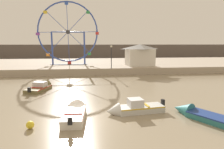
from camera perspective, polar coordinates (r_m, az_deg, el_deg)
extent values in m
plane|color=gray|center=(12.95, -9.29, -12.39)|extent=(240.00, 240.00, 0.00)
cube|color=tan|center=(39.14, -7.48, 2.85)|extent=(110.00, 20.70, 1.03)
cube|color=#564C47|center=(63.03, -7.18, 6.72)|extent=(140.00, 3.00, 4.40)
cube|color=olive|center=(20.97, -20.82, -4.00)|extent=(2.25, 3.26, 0.37)
cube|color=#B2231E|center=(20.93, -20.84, -3.61)|extent=(2.26, 3.24, 0.08)
cone|color=olive|center=(22.56, -18.45, -2.97)|extent=(1.59, 1.17, 1.42)
cube|color=black|center=(19.59, -23.18, -4.14)|extent=(0.29, 0.26, 0.44)
cube|color=silver|center=(21.19, -20.38, -2.64)|extent=(1.40, 1.18, 0.49)
cube|color=#B2231E|center=(20.61, -21.36, -3.63)|extent=(1.27, 0.50, 0.06)
cube|color=silver|center=(13.83, 8.42, -9.95)|extent=(3.29, 1.54, 0.46)
cube|color=gold|center=(13.77, 8.44, -9.20)|extent=(3.26, 1.56, 0.08)
cone|color=silver|center=(13.23, 0.24, -10.74)|extent=(1.01, 1.18, 1.08)
cube|color=black|center=(14.43, 14.71, -7.93)|extent=(0.23, 0.26, 0.44)
cube|color=silver|center=(13.54, 6.90, -8.16)|extent=(1.06, 1.02, 0.52)
cube|color=gold|center=(13.90, 9.97, -8.77)|extent=(0.28, 0.98, 0.06)
cone|color=teal|center=(14.47, 19.95, -9.65)|extent=(1.64, 1.68, 1.16)
cube|color=silver|center=(12.64, -11.03, -11.81)|extent=(1.41, 3.17, 0.49)
cube|color=#B2231E|center=(12.56, -11.06, -10.93)|extent=(1.42, 3.14, 0.08)
cone|color=silver|center=(14.47, -10.00, -9.05)|extent=(1.22, 0.92, 1.18)
cube|color=black|center=(10.99, -12.24, -13.12)|extent=(0.25, 0.21, 0.44)
cube|color=#B2231E|center=(12.18, -11.31, -11.24)|extent=(1.06, 0.22, 0.06)
torus|color=#334CA8|center=(35.28, -12.83, 12.09)|extent=(10.37, 0.24, 10.37)
cylinder|color=#38383D|center=(35.28, -12.83, 12.09)|extent=(0.70, 0.50, 0.70)
cylinder|color=#334CA8|center=(35.10, -8.62, 12.29)|extent=(5.07, 0.08, 0.16)
cube|color=red|center=(35.10, -4.39, 11.97)|extent=(0.56, 0.48, 0.44)
cylinder|color=#334CA8|center=(35.28, -9.99, 15.14)|extent=(3.58, 0.08, 3.70)
cube|color=#33934C|center=(35.43, -7.07, 17.69)|extent=(0.56, 0.48, 0.44)
cylinder|color=#334CA8|center=(35.51, -13.05, 16.17)|extent=(0.16, 0.08, 5.07)
cube|color=#3356B7|center=(35.87, -13.25, 19.73)|extent=(0.56, 0.48, 0.44)
cylinder|color=#334CA8|center=(35.66, -15.94, 14.78)|extent=(3.70, 0.08, 3.58)
cube|color=yellow|center=(36.17, -19.02, 16.92)|extent=(0.56, 0.48, 0.44)
cylinder|color=#334CA8|center=(35.63, -16.97, 11.83)|extent=(5.07, 0.08, 0.16)
cube|color=purple|center=(36.14, -20.97, 11.07)|extent=(0.56, 0.48, 0.44)
cylinder|color=#334CA8|center=(35.45, -15.59, 9.02)|extent=(3.58, 0.08, 3.70)
cube|color=orange|center=(35.82, -18.25, 5.53)|extent=(0.56, 0.48, 0.44)
cylinder|color=#334CA8|center=(35.22, -12.62, 7.97)|extent=(0.16, 0.08, 5.07)
cube|color=red|center=(35.37, -12.40, 3.42)|extent=(0.56, 0.48, 0.44)
cylinder|color=#334CA8|center=(35.08, -9.73, 9.32)|extent=(3.70, 0.08, 3.58)
cube|color=#33934C|center=(35.07, -6.66, 6.05)|extent=(0.56, 0.48, 0.44)
cylinder|color=#334CA8|center=(35.63, -17.16, 7.32)|extent=(0.28, 0.28, 5.67)
cylinder|color=#334CA8|center=(35.05, -8.09, 7.61)|extent=(0.28, 0.28, 5.67)
cylinder|color=#334CA8|center=(35.28, -12.83, 12.09)|extent=(5.57, 0.18, 0.18)
cube|color=#4C4C51|center=(35.41, -12.51, 2.96)|extent=(6.37, 1.20, 0.08)
cube|color=silver|center=(33.15, 8.14, 5.04)|extent=(4.53, 3.66, 2.79)
pyramid|color=gray|center=(33.07, 8.21, 8.10)|extent=(4.98, 4.02, 0.80)
cylinder|color=#2D2D33|center=(29.34, -0.20, 4.94)|extent=(0.12, 0.12, 3.12)
sphere|color=#F2EACC|center=(29.27, -0.20, 8.26)|extent=(0.32, 0.32, 0.32)
sphere|color=yellow|center=(12.10, -22.93, -13.48)|extent=(0.44, 0.44, 0.44)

